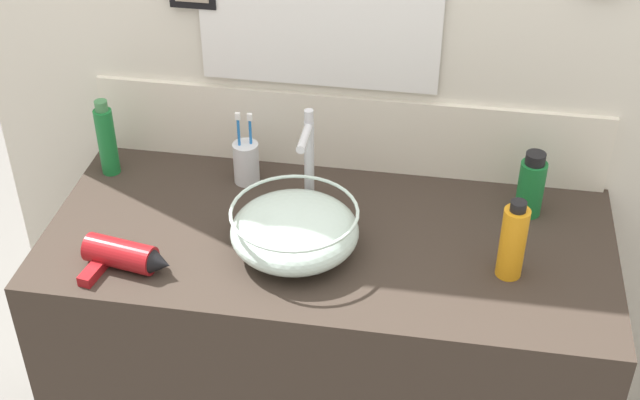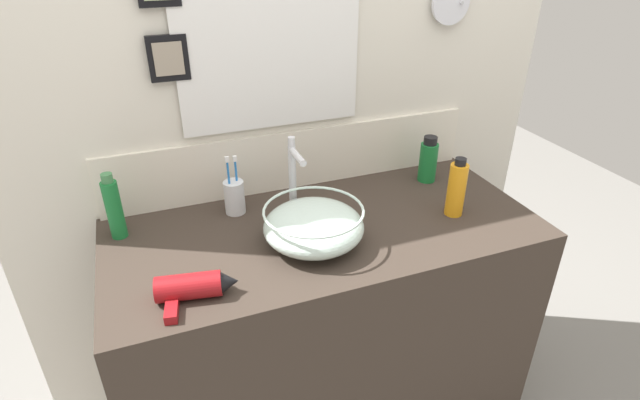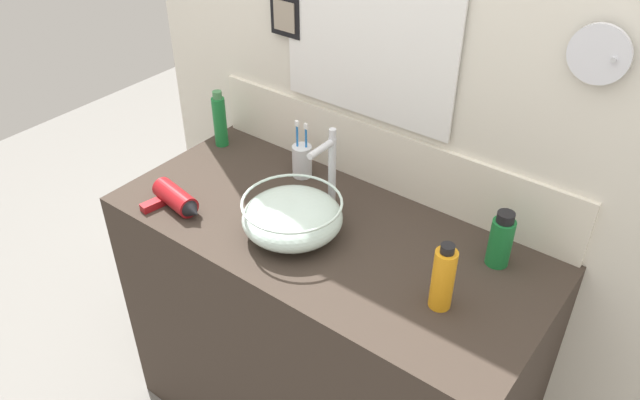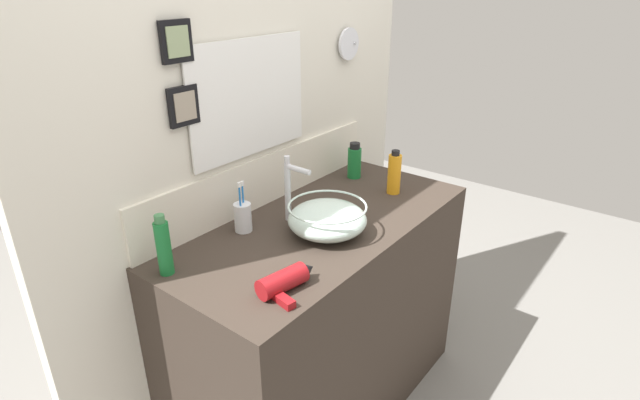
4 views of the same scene
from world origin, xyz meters
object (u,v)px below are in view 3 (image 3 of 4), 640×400
(lotion_bottle, at_px, (443,278))
(shampoo_bottle, at_px, (220,120))
(toothbrush_cup, at_px, (302,160))
(glass_bowl_sink, at_px, (292,217))
(faucet, at_px, (330,164))
(hair_drier, at_px, (177,200))
(spray_bottle, at_px, (501,240))

(lotion_bottle, bearing_deg, shampoo_bottle, 166.41)
(toothbrush_cup, relative_size, shampoo_bottle, 0.97)
(glass_bowl_sink, bearing_deg, faucet, 90.00)
(faucet, height_order, toothbrush_cup, faucet)
(faucet, relative_size, hair_drier, 1.25)
(toothbrush_cup, bearing_deg, hair_drier, -116.19)
(glass_bowl_sink, height_order, faucet, faucet)
(hair_drier, bearing_deg, lotion_bottle, 8.09)
(glass_bowl_sink, bearing_deg, hair_drier, -161.75)
(spray_bottle, bearing_deg, hair_drier, -157.95)
(glass_bowl_sink, relative_size, shampoo_bottle, 1.40)
(lotion_bottle, relative_size, spray_bottle, 1.16)
(toothbrush_cup, height_order, spray_bottle, toothbrush_cup)
(glass_bowl_sink, relative_size, hair_drier, 1.38)
(toothbrush_cup, xyz_separation_m, shampoo_bottle, (-0.35, -0.02, 0.04))
(glass_bowl_sink, distance_m, shampoo_bottle, 0.58)
(spray_bottle, distance_m, shampoo_bottle, 1.05)
(hair_drier, distance_m, toothbrush_cup, 0.42)
(lotion_bottle, bearing_deg, faucet, 159.74)
(spray_bottle, bearing_deg, faucet, -173.20)
(faucet, height_order, hair_drier, faucet)
(hair_drier, bearing_deg, glass_bowl_sink, 18.25)
(faucet, relative_size, lotion_bottle, 1.34)
(glass_bowl_sink, relative_size, lotion_bottle, 1.49)
(toothbrush_cup, height_order, lotion_bottle, toothbrush_cup)
(hair_drier, bearing_deg, faucet, 39.42)
(faucet, distance_m, toothbrush_cup, 0.21)
(faucet, height_order, spray_bottle, faucet)
(toothbrush_cup, relative_size, lotion_bottle, 1.03)
(faucet, relative_size, toothbrush_cup, 1.30)
(faucet, bearing_deg, spray_bottle, 6.80)
(faucet, xyz_separation_m, toothbrush_cup, (-0.17, 0.08, -0.09))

